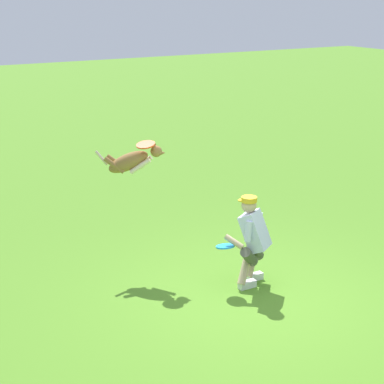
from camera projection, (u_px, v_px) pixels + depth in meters
name	position (u px, v px, depth m)	size (l,w,h in m)	color
ground_plane	(254.00, 301.00, 8.61)	(60.00, 60.00, 0.00)	#4F8424
person	(252.00, 238.00, 8.89)	(0.71, 0.55, 1.29)	silver
dog	(132.00, 161.00, 9.43)	(0.89, 0.69, 0.53)	olive
frisbee_flying	(146.00, 145.00, 9.28)	(0.28, 0.28, 0.02)	#F65023
frisbee_held	(225.00, 246.00, 8.84)	(0.27, 0.27, 0.02)	#2396E8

